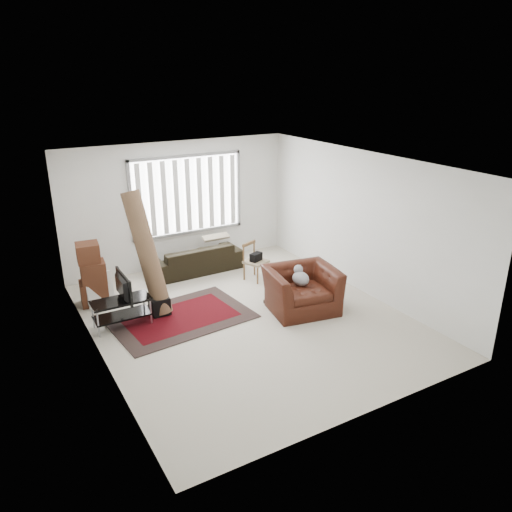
{
  "coord_description": "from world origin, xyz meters",
  "views": [
    {
      "loc": [
        -3.75,
        -6.8,
        4.07
      ],
      "look_at": [
        0.28,
        0.17,
        1.05
      ],
      "focal_mm": 35.0,
      "sensor_mm": 36.0,
      "label": 1
    }
  ],
  "objects_px": {
    "side_chair": "(255,260)",
    "moving_boxes": "(92,276)",
    "tv_stand": "(121,307)",
    "sofa": "(195,254)",
    "armchair": "(302,287)"
  },
  "relations": [
    {
      "from": "side_chair",
      "to": "armchair",
      "type": "height_order",
      "value": "armchair"
    },
    {
      "from": "tv_stand",
      "to": "side_chair",
      "type": "relative_size",
      "value": 1.26
    },
    {
      "from": "armchair",
      "to": "tv_stand",
      "type": "bearing_deg",
      "value": 171.39
    },
    {
      "from": "side_chair",
      "to": "moving_boxes",
      "type": "bearing_deg",
      "value": 148.69
    },
    {
      "from": "tv_stand",
      "to": "moving_boxes",
      "type": "height_order",
      "value": "moving_boxes"
    },
    {
      "from": "tv_stand",
      "to": "armchair",
      "type": "bearing_deg",
      "value": -18.58
    },
    {
      "from": "tv_stand",
      "to": "sofa",
      "type": "xyz_separation_m",
      "value": [
        2.05,
        1.65,
        0.03
      ]
    },
    {
      "from": "tv_stand",
      "to": "sofa",
      "type": "distance_m",
      "value": 2.63
    },
    {
      "from": "tv_stand",
      "to": "side_chair",
      "type": "bearing_deg",
      "value": 12.05
    },
    {
      "from": "moving_boxes",
      "to": "sofa",
      "type": "xyz_separation_m",
      "value": [
        2.25,
        0.53,
        -0.17
      ]
    },
    {
      "from": "moving_boxes",
      "to": "armchair",
      "type": "relative_size",
      "value": 0.86
    },
    {
      "from": "tv_stand",
      "to": "armchair",
      "type": "distance_m",
      "value": 3.13
    },
    {
      "from": "tv_stand",
      "to": "sofa",
      "type": "relative_size",
      "value": 0.49
    },
    {
      "from": "tv_stand",
      "to": "moving_boxes",
      "type": "bearing_deg",
      "value": 100.09
    },
    {
      "from": "side_chair",
      "to": "armchair",
      "type": "distance_m",
      "value": 1.62
    }
  ]
}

